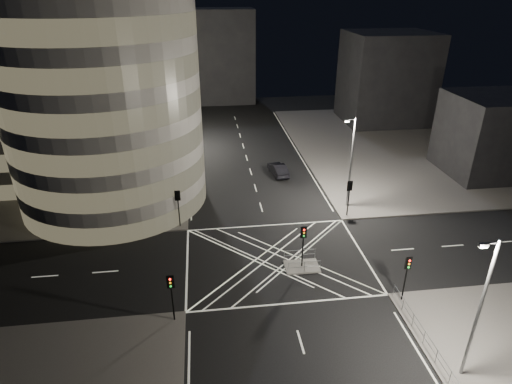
{
  "coord_description": "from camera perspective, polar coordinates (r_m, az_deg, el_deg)",
  "views": [
    {
      "loc": [
        -5.9,
        -31.51,
        22.51
      ],
      "look_at": [
        -0.85,
        7.83,
        3.0
      ],
      "focal_mm": 30.0,
      "sensor_mm": 36.0,
      "label": 1
    }
  ],
  "objects": [
    {
      "name": "street_lamp_right_near",
      "position": [
        28.8,
        27.61,
        -13.45
      ],
      "size": [
        1.25,
        0.25,
        10.0
      ],
      "color": "slate",
      "rests_on": "sidewalk_near_right"
    },
    {
      "name": "sidewalk_far_right",
      "position": [
        71.73,
        22.39,
        5.96
      ],
      "size": [
        42.0,
        42.0,
        0.15
      ],
      "primitive_type": "cube",
      "color": "#5A5754",
      "rests_on": "ground"
    },
    {
      "name": "building_far_end",
      "position": [
        90.54,
        -6.31,
        17.46
      ],
      "size": [
        18.0,
        8.0,
        18.0
      ],
      "primitive_type": "cube",
      "color": "black",
      "rests_on": "ground"
    },
    {
      "name": "traffic_signal_nr",
      "position": [
        34.79,
        19.49,
        -9.83
      ],
      "size": [
        0.55,
        0.22,
        4.0
      ],
      "color": "black",
      "rests_on": "sidewalk_near_right"
    },
    {
      "name": "office_block_rear",
      "position": [
        76.11,
        -20.26,
        16.08
      ],
      "size": [
        24.0,
        16.0,
        22.0
      ],
      "primitive_type": "cube",
      "color": "gray",
      "rests_on": "sidewalk_far_left"
    },
    {
      "name": "railing_near_right",
      "position": [
        32.44,
        22.2,
        -18.51
      ],
      "size": [
        0.06,
        11.7,
        1.1
      ],
      "primitive_type": "cube",
      "color": "slate",
      "rests_on": "sidewalk_near_right"
    },
    {
      "name": "tree_d",
      "position": [
        61.12,
        -11.49,
        9.46
      ],
      "size": [
        4.77,
        4.77,
        8.06
      ],
      "color": "black",
      "rests_on": "sidewalk_far_left"
    },
    {
      "name": "traffic_signal_fl",
      "position": [
        43.13,
        -10.36,
        -1.3
      ],
      "size": [
        0.55,
        0.22,
        4.0
      ],
      "color": "black",
      "rests_on": "sidewalk_far_left"
    },
    {
      "name": "street_lamp_left_near",
      "position": [
        46.84,
        -11.17,
        4.44
      ],
      "size": [
        1.25,
        0.25,
        10.0
      ],
      "color": "slate",
      "rests_on": "sidewalk_far_left"
    },
    {
      "name": "tree_b",
      "position": [
        49.89,
        -12.18,
        5.12
      ],
      "size": [
        4.53,
        4.53,
        7.54
      ],
      "color": "black",
      "rests_on": "sidewalk_far_left"
    },
    {
      "name": "building_right_near",
      "position": [
        62.03,
        28.68,
        6.7
      ],
      "size": [
        10.0,
        10.0,
        10.0
      ],
      "primitive_type": "cube",
      "color": "black",
      "rests_on": "sidewalk_far_right"
    },
    {
      "name": "tree_c",
      "position": [
        55.59,
        -11.76,
        7.12
      ],
      "size": [
        4.55,
        4.55,
        7.34
      ],
      "color": "black",
      "rests_on": "sidewalk_far_left"
    },
    {
      "name": "central_island",
      "position": [
        38.29,
        6.11,
        -9.85
      ],
      "size": [
        3.0,
        2.0,
        0.15
      ],
      "primitive_type": "cube",
      "color": "slate",
      "rests_on": "ground"
    },
    {
      "name": "street_lamp_left_far",
      "position": [
        63.91,
        -10.38,
        10.37
      ],
      "size": [
        1.25,
        0.25,
        10.0
      ],
      "color": "slate",
      "rests_on": "sidewalk_far_left"
    },
    {
      "name": "ground",
      "position": [
        39.17,
        2.73,
        -8.92
      ],
      "size": [
        120.0,
        120.0,
        0.0
      ],
      "primitive_type": "plane",
      "color": "black",
      "rests_on": "ground"
    },
    {
      "name": "traffic_signal_nl",
      "position": [
        31.67,
        -11.24,
        -12.64
      ],
      "size": [
        0.55,
        0.22,
        4.0
      ],
      "color": "black",
      "rests_on": "sidewalk_near_left"
    },
    {
      "name": "railing_island_north",
      "position": [
        38.65,
        5.86,
        -8.32
      ],
      "size": [
        2.8,
        0.06,
        1.1
      ],
      "primitive_type": "cube",
      "color": "slate",
      "rests_on": "central_island"
    },
    {
      "name": "tree_a",
      "position": [
        44.6,
        -12.59,
        1.62
      ],
      "size": [
        4.93,
        4.93,
        7.13
      ],
      "color": "black",
      "rests_on": "sidewalk_far_left"
    },
    {
      "name": "tree_e",
      "position": [
        67.2,
        -11.12,
        9.94
      ],
      "size": [
        4.43,
        4.43,
        6.66
      ],
      "color": "black",
      "rests_on": "sidewalk_far_left"
    },
    {
      "name": "building_right_far",
      "position": [
        79.7,
        16.98,
        14.36
      ],
      "size": [
        14.0,
        12.0,
        15.0
      ],
      "primitive_type": "cube",
      "color": "black",
      "rests_on": "sidewalk_far_right"
    },
    {
      "name": "sedan",
      "position": [
        55.41,
        2.96,
        3.05
      ],
      "size": [
        2.27,
        4.84,
        1.53
      ],
      "primitive_type": "imported",
      "rotation": [
        0.0,
        0.0,
        3.29
      ],
      "color": "black",
      "rests_on": "ground"
    },
    {
      "name": "traffic_signal_fr",
      "position": [
        45.47,
        12.33,
        0.02
      ],
      "size": [
        0.55,
        0.22,
        4.0
      ],
      "color": "black",
      "rests_on": "sidewalk_far_right"
    },
    {
      "name": "street_lamp_right_far",
      "position": [
        46.52,
        12.52,
        4.15
      ],
      "size": [
        1.25,
        0.25,
        10.0
      ],
      "color": "slate",
      "rests_on": "sidewalk_far_right"
    },
    {
      "name": "railing_island_south",
      "position": [
        37.22,
        6.47,
        -9.87
      ],
      "size": [
        2.8,
        0.06,
        1.1
      ],
      "primitive_type": "cube",
      "color": "slate",
      "rests_on": "central_island"
    },
    {
      "name": "traffic_signal_island",
      "position": [
        36.7,
        6.32,
        -6.26
      ],
      "size": [
        0.55,
        0.22,
        4.0
      ],
      "color": "black",
      "rests_on": "central_island"
    },
    {
      "name": "sidewalk_far_left",
      "position": [
        66.79,
        -27.09,
        3.59
      ],
      "size": [
        42.0,
        42.0,
        0.15
      ],
      "primitive_type": "cube",
      "color": "#5A5754",
      "rests_on": "ground"
    },
    {
      "name": "office_tower_curved",
      "position": [
        53.31,
        -24.01,
        13.36
      ],
      "size": [
        30.0,
        29.0,
        27.2
      ],
      "color": "gray",
      "rests_on": "sidewalk_far_left"
    }
  ]
}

